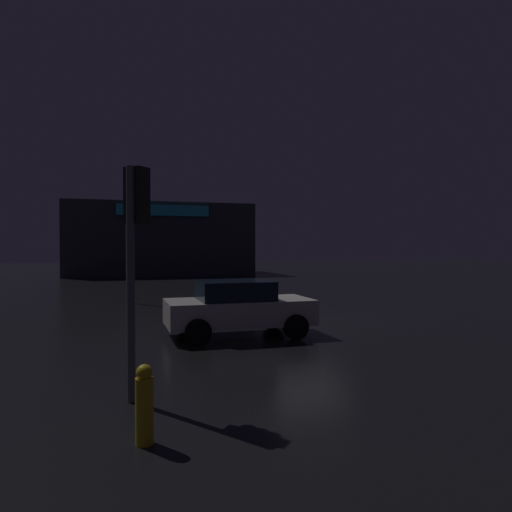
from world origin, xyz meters
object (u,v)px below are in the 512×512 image
at_px(traffic_signal_opposite, 129,223).
at_px(car_near, 238,307).
at_px(store_building, 159,240).
at_px(fire_hydrant, 144,405).
at_px(traffic_signal_main, 136,227).

bearing_deg(traffic_signal_opposite, car_near, -73.27).
xyz_separation_m(store_building, fire_hydrant, (-3.45, -35.86, -2.52)).
bearing_deg(traffic_signal_opposite, traffic_signal_main, -91.35).
bearing_deg(store_building, fire_hydrant, -95.50).
relative_size(store_building, car_near, 3.96).
xyz_separation_m(store_building, traffic_signal_main, (-3.47, -34.13, -0.31)).
distance_m(traffic_signal_opposite, fire_hydrant, 14.99).
height_order(traffic_signal_main, traffic_signal_opposite, traffic_signal_opposite).
bearing_deg(fire_hydrant, traffic_signal_main, 90.40).
xyz_separation_m(store_building, traffic_signal_opposite, (-3.16, -21.16, 0.38)).
bearing_deg(traffic_signal_main, fire_hydrant, -89.60).
height_order(store_building, traffic_signal_opposite, store_building).
xyz_separation_m(traffic_signal_main, car_near, (2.84, 4.54, -1.92)).
relative_size(traffic_signal_opposite, fire_hydrant, 4.61).
distance_m(traffic_signal_main, fire_hydrant, 2.80).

